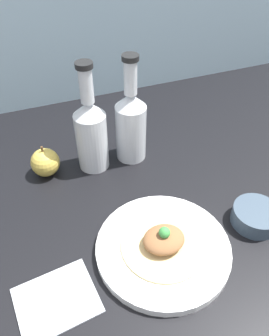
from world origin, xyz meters
TOP-DOWN VIEW (x-y plane):
  - ground_plane at (0.00, 0.00)cm, footprint 180.00×110.00cm
  - plate at (-7.72, -13.03)cm, footprint 26.95×26.95cm
  - plated_food at (-7.72, -13.03)cm, footprint 16.99×16.99cm
  - cider_bottle_left at (-13.26, 17.63)cm, footprint 7.78×7.78cm
  - cider_bottle_right at (-2.97, 17.63)cm, footprint 7.78×7.78cm
  - apple at (-25.36, 18.75)cm, footprint 7.14×7.14cm
  - napkin at (-29.83, -15.71)cm, footprint 15.19×13.19cm
  - dipping_bowl at (14.07, -13.47)cm, footprint 10.21×10.21cm

SIDE VIEW (x-z plane):
  - ground_plane at x=0.00cm, z-range -4.00..0.00cm
  - napkin at x=-29.83cm, z-range 0.00..0.80cm
  - plate at x=-7.72cm, z-range 0.07..2.37cm
  - dipping_bowl at x=14.07cm, z-range 0.00..3.84cm
  - plated_food at x=-7.72cm, z-range 0.64..5.92cm
  - apple at x=-25.36cm, z-range -0.68..7.82cm
  - cider_bottle_left at x=-13.26cm, z-range -3.55..24.51cm
  - cider_bottle_right at x=-2.97cm, z-range -3.55..24.51cm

